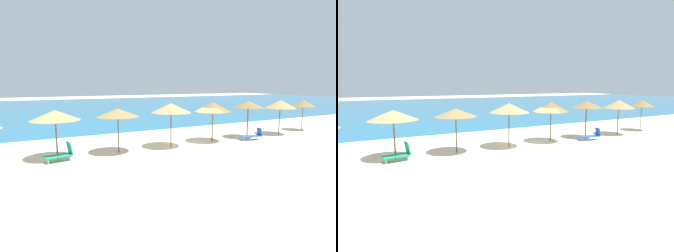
% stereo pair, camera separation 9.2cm
% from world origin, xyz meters
% --- Properties ---
extents(ground_plane, '(160.00, 160.00, 0.00)m').
position_xyz_m(ground_plane, '(0.00, 0.00, 0.00)').
color(ground_plane, beige).
extents(sea_water, '(160.00, 56.57, 0.01)m').
position_xyz_m(sea_water, '(0.00, 35.39, 0.00)').
color(sea_water, '#1E6B93').
rests_on(sea_water, ground_plane).
extents(dune_ridge, '(49.16, 5.93, 1.71)m').
position_xyz_m(dune_ridge, '(-2.91, -10.90, 0.85)').
color(dune_ridge, beige).
rests_on(dune_ridge, ground_plane).
extents(beach_umbrella_1, '(2.69, 2.69, 2.74)m').
position_xyz_m(beach_umbrella_1, '(-9.16, 0.91, 2.45)').
color(beach_umbrella_1, brown).
rests_on(beach_umbrella_1, ground_plane).
extents(beach_umbrella_2, '(2.53, 2.53, 2.70)m').
position_xyz_m(beach_umbrella_2, '(-5.69, 0.60, 2.45)').
color(beach_umbrella_2, brown).
rests_on(beach_umbrella_2, ground_plane).
extents(beach_umbrella_3, '(2.60, 2.60, 2.92)m').
position_xyz_m(beach_umbrella_3, '(-2.14, 0.43, 2.61)').
color(beach_umbrella_3, brown).
rests_on(beach_umbrella_3, ground_plane).
extents(beach_umbrella_4, '(2.60, 2.60, 2.87)m').
position_xyz_m(beach_umbrella_4, '(1.35, 0.54, 2.53)').
color(beach_umbrella_4, brown).
rests_on(beach_umbrella_4, ground_plane).
extents(beach_umbrella_5, '(2.32, 2.32, 2.88)m').
position_xyz_m(beach_umbrella_5, '(4.67, 0.45, 2.60)').
color(beach_umbrella_5, brown).
rests_on(beach_umbrella_5, ground_plane).
extents(beach_umbrella_6, '(2.49, 2.49, 2.85)m').
position_xyz_m(beach_umbrella_6, '(8.05, 0.27, 2.51)').
color(beach_umbrella_6, brown).
rests_on(beach_umbrella_6, ground_plane).
extents(beach_umbrella_7, '(2.04, 2.04, 2.74)m').
position_xyz_m(beach_umbrella_7, '(11.55, 0.71, 2.44)').
color(beach_umbrella_7, brown).
rests_on(beach_umbrella_7, ground_plane).
extents(lounge_chair_0, '(1.73, 0.93, 0.91)m').
position_xyz_m(lounge_chair_0, '(4.38, -0.44, 0.38)').
color(lounge_chair_0, blue).
rests_on(lounge_chair_0, ground_plane).
extents(lounge_chair_1, '(1.53, 0.90, 1.01)m').
position_xyz_m(lounge_chair_1, '(-9.02, 0.28, 0.41)').
color(lounge_chair_1, '#199972').
rests_on(lounge_chair_1, ground_plane).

